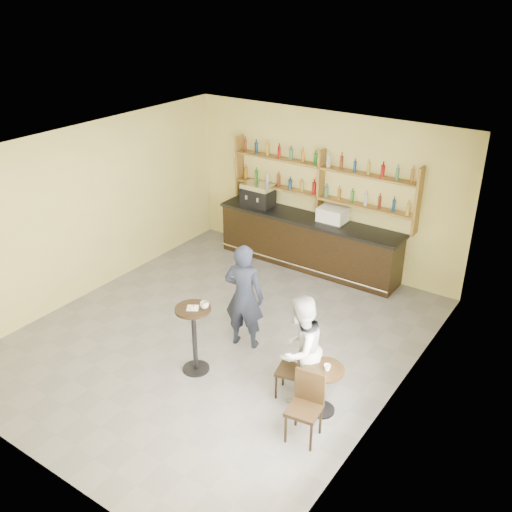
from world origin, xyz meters
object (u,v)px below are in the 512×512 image
Objects in this scene: chair_south at (304,409)px; cafe_table at (322,390)px; espresso_machine at (258,195)px; pastry_case at (333,216)px; chair_west at (290,370)px; bar_counter at (308,242)px; pedestal_table at (195,340)px; patron_second at (300,349)px; man_main at (244,296)px.

cafe_table is at bearing 86.24° from chair_south.
espresso_machine is 5.82m from chair_south.
pastry_case is 4.06m from chair_west.
pedestal_table reaches higher than bar_counter.
pastry_case is 4.33m from cafe_table.
espresso_machine is at bearing -177.51° from pastry_case.
patron_second is at bearing 12.39° from pedestal_table.
chair_south is at bearing -52.34° from espresso_machine.
man_main reaches higher than espresso_machine.
man_main reaches higher than pastry_case.
patron_second is (3.25, -3.71, -0.50)m from espresso_machine.
bar_counter is 4.09m from pedestal_table.
pedestal_table is 0.68× the size of patron_second.
pastry_case is 3.10m from man_main.
cafe_table is 0.63m from patron_second.
patron_second is at bearing -61.87° from bar_counter.
chair_west reaches higher than cafe_table.
cafe_table is (2.41, -3.80, -0.18)m from bar_counter.
pastry_case is 0.31× the size of man_main.
pastry_case is (1.78, 0.00, -0.07)m from espresso_machine.
cafe_table is at bearing 144.12° from man_main.
patron_second is (1.41, -0.64, -0.08)m from man_main.
espresso_machine is 1.19× the size of pastry_case.
pedestal_table is 1.54m from chair_west.
chair_west is at bearing -67.87° from pastry_case.
cafe_table is at bearing -48.54° from espresso_machine.
pedestal_table is (-0.16, -4.07, -0.70)m from pastry_case.
pedestal_table reaches higher than chair_west.
bar_counter is 4.65× the size of chair_west.
cafe_table is at bearing -61.08° from pastry_case.
chair_west is (-0.55, 0.05, 0.07)m from cafe_table.
pedestal_table is (1.62, -4.07, -0.76)m from espresso_machine.
man_main is at bearing 77.99° from pedestal_table.
cafe_table is (2.05, 0.27, -0.19)m from pedestal_table.
patron_second is (-0.43, 0.08, 0.46)m from cafe_table.
espresso_machine is 0.77× the size of chair_west.
pastry_case is at bearing -153.92° from patron_second.
espresso_machine reaches higher than pedestal_table.
bar_counter is 2.22× the size of man_main.
pedestal_table is at bearing -90.96° from chair_west.
espresso_machine is at bearing -134.26° from patron_second.
chair_west is at bearing -70.87° from patron_second.
bar_counter is at bearing -93.91° from man_main.
patron_second is at bearing 91.38° from chair_west.
bar_counter is at bearing -2.58° from espresso_machine.
pedestal_table is at bearing -73.02° from patron_second.
chair_west is (1.50, 0.32, -0.12)m from pedestal_table.
bar_counter is at bearing -177.51° from pastry_case.
chair_south is at bearing 39.43° from patron_second.
cafe_table is 0.84× the size of chair_west.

